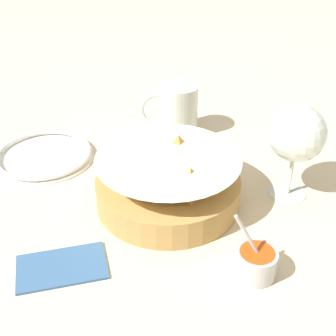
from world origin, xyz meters
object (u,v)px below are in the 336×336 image
(sauce_cup, at_px, (256,262))
(side_plate, at_px, (44,155))
(wine_glass, at_px, (297,136))
(beer_mug, at_px, (178,112))
(food_basket, at_px, (168,183))

(sauce_cup, height_order, side_plate, sauce_cup)
(wine_glass, height_order, beer_mug, wine_glass)
(food_basket, relative_size, side_plate, 1.25)
(food_basket, height_order, wine_glass, wine_glass)
(beer_mug, bearing_deg, side_plate, 18.79)
(wine_glass, relative_size, beer_mug, 1.37)
(food_basket, relative_size, sauce_cup, 2.25)
(sauce_cup, bearing_deg, food_basket, -57.09)
(wine_glass, height_order, side_plate, wine_glass)
(food_basket, xyz_separation_m, beer_mug, (-0.03, -0.24, 0.01))
(beer_mug, bearing_deg, wine_glass, 127.63)
(sauce_cup, xyz_separation_m, wine_glass, (-0.09, -0.18, 0.09))
(wine_glass, bearing_deg, food_basket, 3.99)
(food_basket, distance_m, wine_glass, 0.22)
(sauce_cup, height_order, beer_mug, beer_mug)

